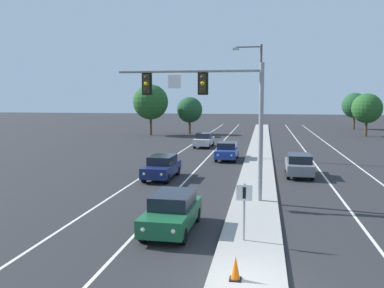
{
  "coord_description": "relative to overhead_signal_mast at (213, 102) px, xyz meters",
  "views": [
    {
      "loc": [
        0.42,
        -11.77,
        5.57
      ],
      "look_at": [
        -3.2,
        9.13,
        3.2
      ],
      "focal_mm": 39.09,
      "sensor_mm": 36.0,
      "label": 1
    }
  ],
  "objects": [
    {
      "name": "median_island",
      "position": [
        2.23,
        7.86,
        -5.28
      ],
      "size": [
        2.4,
        110.0,
        0.15
      ],
      "primitive_type": "cube",
      "color": "#9E9B93",
      "rests_on": "ground"
    },
    {
      "name": "edge_stripe_right",
      "position": [
        10.23,
        14.86,
        -5.35
      ],
      "size": [
        0.14,
        100.0,
        0.01
      ],
      "primitive_type": "cube",
      "color": "silver",
      "rests_on": "ground"
    },
    {
      "name": "car_oncoming_green",
      "position": [
        -1.08,
        -5.25,
        -4.53
      ],
      "size": [
        1.88,
        4.5,
        1.58
      ],
      "color": "#195633",
      "rests_on": "ground"
    },
    {
      "name": "car_oncoming_navy",
      "position": [
        -4.24,
        5.68,
        -4.53
      ],
      "size": [
        1.9,
        4.5,
        1.58
      ],
      "color": "#141E4C",
      "rests_on": "ground"
    },
    {
      "name": "tree_far_right_c",
      "position": [
        18.26,
        55.39,
        -1.19
      ],
      "size": [
        4.4,
        4.4,
        6.37
      ],
      "color": "#4C3823",
      "rests_on": "ground"
    },
    {
      "name": "median_sign_post",
      "position": [
        1.96,
        -6.38,
        -3.77
      ],
      "size": [
        0.6,
        0.1,
        2.2
      ],
      "color": "gray",
      "rests_on": "median_island"
    },
    {
      "name": "tree_far_left_c",
      "position": [
        -13.88,
        37.81,
        -0.46
      ],
      "size": [
        5.18,
        5.18,
        7.49
      ],
      "color": "#4C3823",
      "rests_on": "ground"
    },
    {
      "name": "overhead_signal_mast",
      "position": [
        0.0,
        0.0,
        0.0
      ],
      "size": [
        7.75,
        0.44,
        7.2
      ],
      "color": "gray",
      "rests_on": "median_island"
    },
    {
      "name": "car_oncoming_silver",
      "position": [
        -3.98,
        24.37,
        -4.53
      ],
      "size": [
        1.91,
        4.51,
        1.58
      ],
      "color": "#B7B7BC",
      "rests_on": "ground"
    },
    {
      "name": "traffic_cone_median_nose",
      "position": [
        1.89,
        -9.92,
        -4.84
      ],
      "size": [
        0.36,
        0.36,
        0.74
      ],
      "color": "black",
      "rests_on": "median_island"
    },
    {
      "name": "car_receding_grey",
      "position": [
        5.16,
        8.27,
        -4.53
      ],
      "size": [
        1.86,
        4.49,
        1.58
      ],
      "color": "slate",
      "rests_on": "ground"
    },
    {
      "name": "lane_stripe_oncoming_center",
      "position": [
        -2.47,
        14.86,
        -5.35
      ],
      "size": [
        0.14,
        100.0,
        0.01
      ],
      "primitive_type": "cube",
      "color": "silver",
      "rests_on": "ground"
    },
    {
      "name": "street_lamp_median",
      "position": [
        2.06,
        15.5,
        0.44
      ],
      "size": [
        2.58,
        0.28,
        10.0
      ],
      "color": "#4C4C51",
      "rests_on": "median_island"
    },
    {
      "name": "edge_stripe_left",
      "position": [
        -5.77,
        14.86,
        -5.35
      ],
      "size": [
        0.14,
        100.0,
        0.01
      ],
      "primitive_type": "cube",
      "color": "silver",
      "rests_on": "ground"
    },
    {
      "name": "tree_far_right_b",
      "position": [
        17.04,
        41.05,
        -1.34
      ],
      "size": [
        4.25,
        4.25,
        6.15
      ],
      "color": "#4C3823",
      "rests_on": "ground"
    },
    {
      "name": "car_oncoming_blue",
      "position": [
        -0.58,
        15.16,
        -4.53
      ],
      "size": [
        1.84,
        4.48,
        1.58
      ],
      "color": "navy",
      "rests_on": "ground"
    },
    {
      "name": "tree_far_left_a",
      "position": [
        -8.56,
        40.71,
        -1.67
      ],
      "size": [
        3.9,
        3.9,
        5.64
      ],
      "color": "#4C3823",
      "rests_on": "ground"
    },
    {
      "name": "lane_stripe_receding_center",
      "position": [
        6.93,
        14.86,
        -5.35
      ],
      "size": [
        0.14,
        100.0,
        0.01
      ],
      "primitive_type": "cube",
      "color": "silver",
      "rests_on": "ground"
    }
  ]
}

